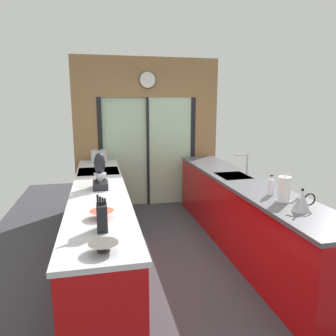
% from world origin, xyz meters
% --- Properties ---
extents(ground_plane, '(5.04, 7.60, 0.02)m').
position_xyz_m(ground_plane, '(0.00, 0.60, -0.01)').
color(ground_plane, '#38383D').
extents(back_wall_unit, '(2.64, 0.12, 2.70)m').
position_xyz_m(back_wall_unit, '(0.00, 2.40, 1.52)').
color(back_wall_unit, olive).
rests_on(back_wall_unit, ground_plane).
extents(left_counter_run, '(0.62, 3.80, 0.92)m').
position_xyz_m(left_counter_run, '(-0.91, 0.13, 0.47)').
color(left_counter_run, '#AD0C0F').
rests_on(left_counter_run, ground_plane).
extents(right_counter_run, '(0.62, 3.80, 0.92)m').
position_xyz_m(right_counter_run, '(0.91, 0.30, 0.46)').
color(right_counter_run, '#AD0C0F').
rests_on(right_counter_run, ground_plane).
extents(sink_faucet, '(0.19, 0.02, 0.29)m').
position_xyz_m(sink_faucet, '(1.06, 0.55, 1.11)').
color(sink_faucet, '#B7BABC').
rests_on(sink_faucet, right_counter_run).
extents(oven_range, '(0.60, 0.60, 0.92)m').
position_xyz_m(oven_range, '(-0.91, 1.25, 0.46)').
color(oven_range, black).
rests_on(oven_range, ground_plane).
extents(mixing_bowl_near, '(0.20, 0.20, 0.06)m').
position_xyz_m(mixing_bowl_near, '(-0.89, -1.40, 0.95)').
color(mixing_bowl_near, '#514C47').
rests_on(mixing_bowl_near, left_counter_run).
extents(mixing_bowl_far, '(0.21, 0.21, 0.06)m').
position_xyz_m(mixing_bowl_far, '(-0.89, -0.74, 0.95)').
color(mixing_bowl_far, '#BC4C38').
rests_on(mixing_bowl_far, left_counter_run).
extents(knife_block, '(0.08, 0.14, 0.29)m').
position_xyz_m(knife_block, '(-0.89, -1.02, 1.03)').
color(knife_block, black).
rests_on(knife_block, left_counter_run).
extents(stand_mixer, '(0.17, 0.27, 0.42)m').
position_xyz_m(stand_mixer, '(-0.89, 0.26, 1.08)').
color(stand_mixer, black).
rests_on(stand_mixer, left_counter_run).
extents(stock_pot, '(0.27, 0.27, 0.23)m').
position_xyz_m(stock_pot, '(-0.89, 1.94, 1.02)').
color(stock_pot, '#B7BABC').
rests_on(stock_pot, left_counter_run).
extents(kettle, '(0.26, 0.17, 0.22)m').
position_xyz_m(kettle, '(0.89, -0.95, 1.02)').
color(kettle, '#B7BABC').
rests_on(kettle, right_counter_run).
extents(soap_bottle, '(0.07, 0.07, 0.22)m').
position_xyz_m(soap_bottle, '(0.89, -0.42, 1.01)').
color(soap_bottle, silver).
rests_on(soap_bottle, right_counter_run).
extents(paper_towel_roll, '(0.14, 0.14, 0.28)m').
position_xyz_m(paper_towel_roll, '(0.89, -0.66, 1.05)').
color(paper_towel_roll, '#B7BABC').
rests_on(paper_towel_roll, right_counter_run).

